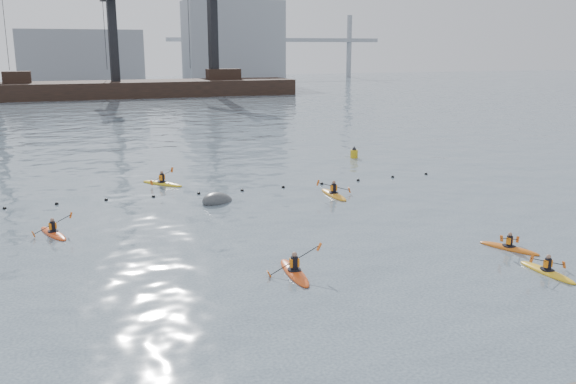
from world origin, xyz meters
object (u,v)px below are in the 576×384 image
object	(u,v)px
kayaker_0	(294,271)
kayaker_1	(547,271)
kayaker_4	(509,247)
mooring_buoy	(218,202)
kayaker_3	(334,194)
kayaker_2	(53,233)
kayaker_5	(162,183)
nav_buoy	(354,154)

from	to	relation	value
kayaker_0	kayaker_1	distance (m)	11.08
kayaker_4	kayaker_0	bearing A→B (deg)	-29.33
kayaker_1	mooring_buoy	distance (m)	20.32
kayaker_0	kayaker_3	bearing A→B (deg)	62.35
kayaker_0	kayaker_2	bearing A→B (deg)	138.79
kayaker_3	mooring_buoy	bearing A→B (deg)	172.06
kayaker_3	mooring_buoy	size ratio (longest dim) A/B	1.46
kayaker_4	kayaker_5	size ratio (longest dim) A/B	0.95
kayaker_2	kayaker_5	world-z (taller)	kayaker_5
mooring_buoy	kayaker_1	bearing A→B (deg)	-58.77
kayaker_1	nav_buoy	bearing A→B (deg)	77.00
kayaker_5	nav_buoy	xyz separation A→B (m)	(17.85, 5.08, 0.26)
kayaker_1	kayaker_5	size ratio (longest dim) A/B	0.98
kayaker_1	kayaker_5	xyz separation A→B (m)	(-13.08, 23.74, 0.02)
kayaker_5	mooring_buoy	bearing A→B (deg)	-109.19
kayaker_3	nav_buoy	world-z (taller)	kayaker_3
kayaker_1	kayaker_5	distance (m)	27.11
kayaker_0	kayaker_5	size ratio (longest dim) A/B	1.13
kayaker_4	kayaker_1	bearing A→B (deg)	52.05
kayaker_2	kayaker_3	size ratio (longest dim) A/B	0.88
kayaker_4	nav_buoy	bearing A→B (deg)	-125.92
kayaker_0	nav_buoy	size ratio (longest dim) A/B	2.95
kayaker_3	mooring_buoy	world-z (taller)	kayaker_3
mooring_buoy	nav_buoy	distance (m)	19.12
nav_buoy	kayaker_2	bearing A→B (deg)	-148.72
kayaker_1	mooring_buoy	bearing A→B (deg)	117.63
kayaker_5	kayaker_4	bearing A→B (deg)	-97.14
kayaker_5	mooring_buoy	distance (m)	6.86
kayaker_2	kayaker_4	size ratio (longest dim) A/B	1.07
kayaker_0	kayaker_1	world-z (taller)	kayaker_0
kayaker_2	kayaker_4	bearing A→B (deg)	-46.88
kayaker_3	kayaker_5	size ratio (longest dim) A/B	1.14
kayaker_4	mooring_buoy	distance (m)	18.01
kayaker_0	nav_buoy	xyz separation A→B (m)	(15.20, 25.07, 0.26)
kayaker_0	kayaker_3	size ratio (longest dim) A/B	0.99
kayaker_0	kayaker_1	bearing A→B (deg)	-16.46
kayaker_0	mooring_buoy	bearing A→B (deg)	93.78
kayaker_2	mooring_buoy	distance (m)	10.56
kayaker_0	kayaker_2	size ratio (longest dim) A/B	1.12
kayaker_0	kayaker_4	xyz separation A→B (m)	(11.07, -0.50, -0.02)
kayaker_3	nav_buoy	bearing A→B (deg)	57.93
kayaker_1	kayaker_2	size ratio (longest dim) A/B	0.97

